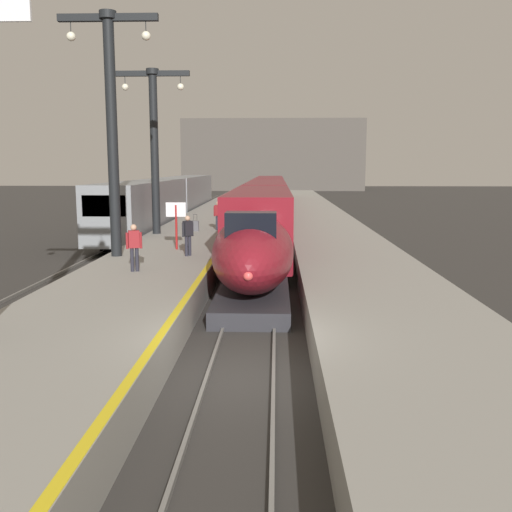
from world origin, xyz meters
TOP-DOWN VIEW (x-y plane):
  - ground_plane at (0.00, 0.00)m, footprint 260.00×260.00m
  - platform_left at (-4.05, 24.75)m, footprint 4.80×110.00m
  - platform_right at (4.05, 24.75)m, footprint 4.80×110.00m
  - platform_left_safety_stripe at (-1.77, 24.75)m, footprint 0.20×107.80m
  - rail_main_left at (-0.75, 27.50)m, footprint 0.08×110.00m
  - rail_main_right at (0.75, 27.50)m, footprint 0.08×110.00m
  - rail_secondary_left at (-8.85, 27.50)m, footprint 0.08×110.00m
  - rail_secondary_right at (-7.35, 27.50)m, footprint 0.08×110.00m
  - highspeed_train_main at (0.00, 31.44)m, footprint 2.92×57.12m
  - regional_train_adjacent at (-8.10, 35.06)m, footprint 2.85×36.60m
  - station_column_mid at (-5.90, 11.21)m, footprint 4.00×0.68m
  - station_column_far at (-5.90, 19.33)m, footprint 4.00×0.68m
  - passenger_near_edge at (-2.64, 21.21)m, footprint 0.54×0.34m
  - passenger_mid_platform at (-4.26, 7.66)m, footprint 0.54×0.33m
  - passenger_far_waiting at (-2.90, 11.32)m, footprint 0.42×0.43m
  - rolling_suitcase at (-3.91, 20.65)m, footprint 0.40×0.22m
  - departure_info_board at (-3.71, 13.20)m, footprint 0.90×0.10m
  - terminus_back_wall at (0.00, 102.00)m, footprint 36.00×2.00m

SIDE VIEW (x-z plane):
  - ground_plane at x=0.00m, z-range 0.00..0.00m
  - rail_main_left at x=-0.75m, z-range 0.00..0.12m
  - rail_main_right at x=0.75m, z-range 0.00..0.12m
  - rail_secondary_left at x=-8.85m, z-range 0.00..0.12m
  - rail_secondary_right at x=-7.35m, z-range 0.00..0.12m
  - platform_left at x=-4.05m, z-range 0.00..1.05m
  - platform_right at x=4.05m, z-range 0.00..1.05m
  - platform_left_safety_stripe at x=-1.77m, z-range 1.05..1.06m
  - rolling_suitcase at x=-3.91m, z-range 0.86..1.85m
  - highspeed_train_main at x=0.00m, z-range 0.15..3.75m
  - passenger_near_edge at x=-2.64m, z-range 1.19..2.88m
  - passenger_mid_platform at x=-4.26m, z-range 1.19..2.88m
  - passenger_far_waiting at x=-2.90m, z-range 1.19..2.88m
  - regional_train_adjacent at x=-8.10m, z-range 0.23..4.03m
  - departure_info_board at x=-3.71m, z-range 1.50..3.62m
  - station_column_far at x=-5.90m, z-range 1.97..10.86m
  - station_column_mid at x=-5.90m, z-range 2.00..11.76m
  - terminus_back_wall at x=0.00m, z-range 0.00..14.00m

